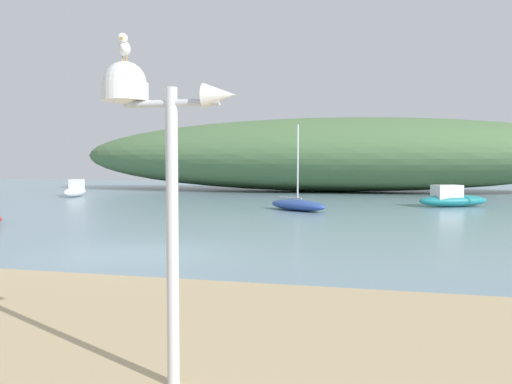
{
  "coord_description": "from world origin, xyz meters",
  "views": [
    {
      "loc": [
        6.26,
        -12.63,
        2.36
      ],
      "look_at": [
        2.57,
        2.31,
        1.55
      ],
      "focal_mm": 36.47,
      "sensor_mm": 36.0,
      "label": 1
    }
  ],
  "objects_px": {
    "seagull_on_radar": "(124,47)",
    "sailboat_far_right": "(298,205)",
    "mast_structure": "(147,124)",
    "motorboat_mid_channel": "(75,190)",
    "motorboat_far_left": "(452,199)"
  },
  "relations": [
    {
      "from": "seagull_on_radar",
      "to": "sailboat_far_right",
      "type": "xyz_separation_m",
      "value": [
        -1.83,
        21.73,
        -3.21
      ]
    },
    {
      "from": "seagull_on_radar",
      "to": "sailboat_far_right",
      "type": "bearing_deg",
      "value": 94.82
    },
    {
      "from": "seagull_on_radar",
      "to": "motorboat_mid_channel",
      "type": "distance_m",
      "value": 35.21
    },
    {
      "from": "mast_structure",
      "to": "motorboat_mid_channel",
      "type": "relative_size",
      "value": 0.92
    },
    {
      "from": "sailboat_far_right",
      "to": "motorboat_far_left",
      "type": "bearing_deg",
      "value": 28.96
    },
    {
      "from": "motorboat_mid_channel",
      "to": "mast_structure",
      "type": "bearing_deg",
      "value": -55.84
    },
    {
      "from": "motorboat_far_left",
      "to": "seagull_on_radar",
      "type": "bearing_deg",
      "value": -103.29
    },
    {
      "from": "mast_structure",
      "to": "seagull_on_radar",
      "type": "height_order",
      "value": "seagull_on_radar"
    },
    {
      "from": "seagull_on_radar",
      "to": "motorboat_mid_channel",
      "type": "relative_size",
      "value": 0.1
    },
    {
      "from": "sailboat_far_right",
      "to": "mast_structure",
      "type": "bearing_deg",
      "value": -84.59
    },
    {
      "from": "mast_structure",
      "to": "sailboat_far_right",
      "type": "bearing_deg",
      "value": 95.41
    },
    {
      "from": "seagull_on_radar",
      "to": "motorboat_far_left",
      "type": "relative_size",
      "value": 0.08
    },
    {
      "from": "mast_structure",
      "to": "motorboat_mid_channel",
      "type": "bearing_deg",
      "value": 124.16
    },
    {
      "from": "motorboat_far_left",
      "to": "motorboat_mid_channel",
      "type": "height_order",
      "value": "motorboat_mid_channel"
    },
    {
      "from": "sailboat_far_right",
      "to": "motorboat_mid_channel",
      "type": "bearing_deg",
      "value": 157.31
    }
  ]
}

